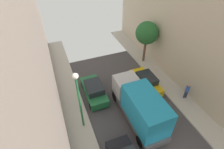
% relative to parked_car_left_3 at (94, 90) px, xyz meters
% --- Properties ---
extents(parked_car_left_3, '(1.78, 4.20, 1.57)m').
position_rel_parked_car_left_3_xyz_m(parked_car_left_3, '(0.00, 0.00, 0.00)').
color(parked_car_left_3, '#1E6638').
rests_on(parked_car_left_3, ground).
extents(parked_car_right_2, '(1.78, 4.20, 1.57)m').
position_rel_parked_car_left_3_xyz_m(parked_car_right_2, '(5.40, -0.72, 0.00)').
color(parked_car_right_2, gold).
rests_on(parked_car_right_2, ground).
extents(delivery_truck, '(2.26, 6.60, 3.38)m').
position_rel_parked_car_left_3_xyz_m(delivery_truck, '(2.70, -4.14, 1.07)').
color(delivery_truck, '#4C4C51').
rests_on(delivery_truck, ground).
extents(pedestrian, '(0.40, 0.36, 1.72)m').
position_rel_parked_car_left_3_xyz_m(pedestrian, '(8.17, -3.66, 0.35)').
color(pedestrian, '#2D334C').
rests_on(pedestrian, sidewalk_right).
extents(street_tree_1, '(2.61, 2.61, 5.10)m').
position_rel_parked_car_left_3_xyz_m(street_tree_1, '(7.56, 3.48, 3.19)').
color(street_tree_1, brown).
rests_on(street_tree_1, sidewalk_right).
extents(lamp_post, '(0.44, 0.44, 5.56)m').
position_rel_parked_car_left_3_xyz_m(lamp_post, '(-1.90, -3.09, 3.09)').
color(lamp_post, '#26723F').
rests_on(lamp_post, sidewalk_left).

